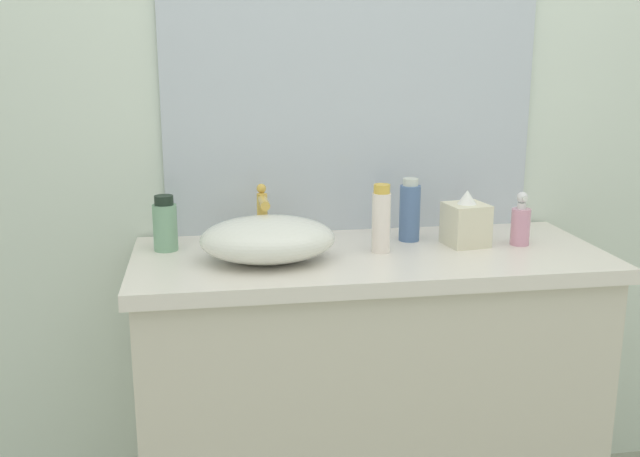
% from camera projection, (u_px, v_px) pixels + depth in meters
% --- Properties ---
extents(bathroom_wall_rear, '(6.00, 0.06, 2.60)m').
position_uv_depth(bathroom_wall_rear, '(346.00, 102.00, 2.29)').
color(bathroom_wall_rear, silver).
rests_on(bathroom_wall_rear, ground).
extents(vanity_counter, '(1.33, 0.55, 0.90)m').
position_uv_depth(vanity_counter, '(367.00, 397.00, 2.19)').
color(vanity_counter, beige).
rests_on(vanity_counter, ground).
extents(wall_mirror_panel, '(1.15, 0.01, 1.08)m').
position_uv_depth(wall_mirror_panel, '(352.00, 56.00, 2.22)').
color(wall_mirror_panel, '#B2BCC6').
rests_on(wall_mirror_panel, vanity_counter).
extents(sink_basin, '(0.37, 0.28, 0.12)m').
position_uv_depth(sink_basin, '(268.00, 239.00, 1.99)').
color(sink_basin, silver).
rests_on(sink_basin, vanity_counter).
extents(faucet, '(0.03, 0.15, 0.18)m').
position_uv_depth(faucet, '(263.00, 211.00, 2.12)').
color(faucet, gold).
rests_on(faucet, vanity_counter).
extents(soap_dispenser, '(0.06, 0.06, 0.16)m').
position_uv_depth(soap_dispenser, '(521.00, 223.00, 2.15)').
color(soap_dispenser, pink).
rests_on(soap_dispenser, vanity_counter).
extents(lotion_bottle, '(0.05, 0.05, 0.19)m').
position_uv_depth(lotion_bottle, '(381.00, 219.00, 2.06)').
color(lotion_bottle, white).
rests_on(lotion_bottle, vanity_counter).
extents(perfume_bottle, '(0.07, 0.07, 0.16)m').
position_uv_depth(perfume_bottle, '(165.00, 225.00, 2.09)').
color(perfume_bottle, '#77A883').
rests_on(perfume_bottle, vanity_counter).
extents(spray_can, '(0.06, 0.06, 0.19)m').
position_uv_depth(spray_can, '(410.00, 211.00, 2.19)').
color(spray_can, '#4C6A99').
rests_on(spray_can, vanity_counter).
extents(tissue_box, '(0.13, 0.13, 0.16)m').
position_uv_depth(tissue_box, '(466.00, 222.00, 2.14)').
color(tissue_box, beige).
rests_on(tissue_box, vanity_counter).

